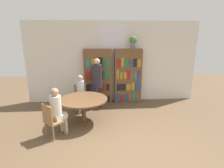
{
  "coord_description": "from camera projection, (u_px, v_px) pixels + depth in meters",
  "views": [
    {
      "loc": [
        -0.47,
        -3.32,
        2.4
      ],
      "look_at": [
        -0.12,
        1.77,
        1.05
      ],
      "focal_mm": 28.0,
      "sensor_mm": 36.0,
      "label": 1
    }
  ],
  "objects": [
    {
      "name": "bookshelf_right",
      "position": [
        128.0,
        76.0,
        6.56
      ],
      "size": [
        1.0,
        0.34,
        2.02
      ],
      "color": "brown",
      "rests_on": "ground_plane"
    },
    {
      "name": "chair_near_camera",
      "position": [
        52.0,
        119.0,
        4.24
      ],
      "size": [
        0.57,
        0.57,
        0.87
      ],
      "rotation": [
        0.0,
        0.0,
        -0.76
      ],
      "color": "olive",
      "rests_on": "ground_plane"
    },
    {
      "name": "wall_back",
      "position": [
        113.0,
        62.0,
        6.58
      ],
      "size": [
        6.4,
        0.07,
        3.0
      ],
      "color": "silver",
      "rests_on": "ground_plane"
    },
    {
      "name": "bookshelf_left",
      "position": [
        98.0,
        77.0,
        6.49
      ],
      "size": [
        1.0,
        0.34,
        2.02
      ],
      "color": "brown",
      "rests_on": "ground_plane"
    },
    {
      "name": "reading_table",
      "position": [
        83.0,
        102.0,
        4.97
      ],
      "size": [
        1.37,
        1.37,
        0.73
      ],
      "color": "brown",
      "rests_on": "ground_plane"
    },
    {
      "name": "seated_reader_left",
      "position": [
        81.0,
        91.0,
        5.74
      ],
      "size": [
        0.31,
        0.39,
        1.23
      ],
      "rotation": [
        0.0,
        0.0,
        -2.95
      ],
      "color": "#B2B7C6",
      "rests_on": "ground_plane"
    },
    {
      "name": "seated_reader_right",
      "position": [
        57.0,
        108.0,
        4.32
      ],
      "size": [
        0.42,
        0.42,
        1.24
      ],
      "rotation": [
        0.0,
        0.0,
        -0.76
      ],
      "color": "beige",
      "rests_on": "ground_plane"
    },
    {
      "name": "ground_plane",
      "position": [
        123.0,
        150.0,
        3.85
      ],
      "size": [
        16.0,
        16.0,
        0.0
      ],
      "primitive_type": "plane",
      "color": "brown"
    },
    {
      "name": "chair_left_side",
      "position": [
        81.0,
        96.0,
        5.97
      ],
      "size": [
        0.47,
        0.47,
        0.87
      ],
      "rotation": [
        0.0,
        0.0,
        -2.95
      ],
      "color": "olive",
      "rests_on": "ground_plane"
    },
    {
      "name": "librarian_standing",
      "position": [
        97.0,
        78.0,
        5.98
      ],
      "size": [
        0.34,
        0.61,
        1.74
      ],
      "color": "#28232D",
      "rests_on": "ground_plane"
    },
    {
      "name": "flower_vase",
      "position": [
        133.0,
        41.0,
        6.25
      ],
      "size": [
        0.27,
        0.27,
        0.45
      ],
      "color": "slate",
      "rests_on": "bookshelf_right"
    }
  ]
}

